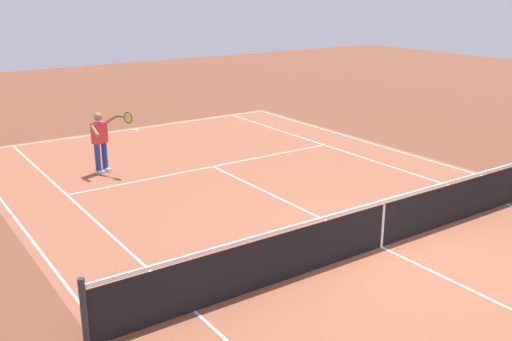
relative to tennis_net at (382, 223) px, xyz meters
name	(u,v)px	position (x,y,z in m)	size (l,w,h in m)	color
ground_plane	(381,247)	(0.00, 0.00, -0.49)	(60.00, 60.00, 0.00)	brown
court_slab	(381,247)	(0.00, 0.00, -0.49)	(24.20, 11.40, 0.00)	#935138
court_line_markings	(381,247)	(0.00, 0.00, -0.49)	(23.85, 11.05, 0.01)	white
tennis_net	(382,223)	(0.00, 0.00, 0.00)	(0.10, 11.70, 1.08)	#2D2D33
tennis_player_near	(101,139)	(7.67, 2.71, 0.44)	(0.94, 0.92, 1.70)	navy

